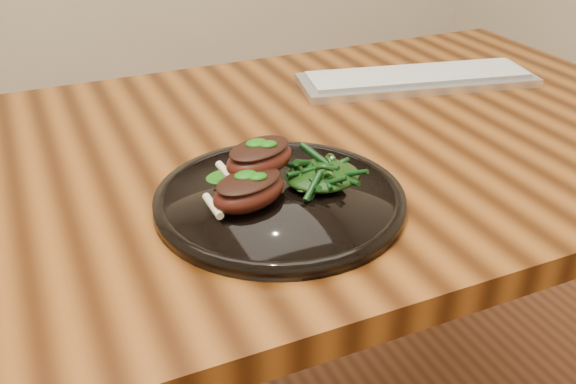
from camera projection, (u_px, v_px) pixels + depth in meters
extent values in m
cube|color=#321606|center=(220.00, 168.00, 0.95)|extent=(1.60, 0.80, 0.04)
cylinder|color=#37170C|center=(455.00, 188.00, 1.66)|extent=(0.06, 0.06, 0.71)
cylinder|color=black|center=(280.00, 200.00, 0.80)|extent=(0.31, 0.31, 0.02)
torus|color=black|center=(280.00, 199.00, 0.80)|extent=(0.31, 0.31, 0.02)
cylinder|color=black|center=(280.00, 196.00, 0.80)|extent=(0.21, 0.21, 0.00)
ellipsoid|color=#40130C|center=(249.00, 192.00, 0.77)|extent=(0.12, 0.10, 0.04)
ellipsoid|color=black|center=(249.00, 181.00, 0.76)|extent=(0.10, 0.09, 0.01)
cylinder|color=beige|center=(213.00, 206.00, 0.75)|extent=(0.01, 0.05, 0.01)
ellipsoid|color=#0A4307|center=(248.00, 176.00, 0.76)|extent=(0.03, 0.02, 0.01)
ellipsoid|color=#40130C|center=(260.00, 159.00, 0.80)|extent=(0.12, 0.10, 0.04)
ellipsoid|color=black|center=(259.00, 148.00, 0.79)|extent=(0.10, 0.09, 0.01)
cylinder|color=beige|center=(226.00, 172.00, 0.79)|extent=(0.01, 0.05, 0.01)
ellipsoid|color=#0A4307|center=(259.00, 144.00, 0.79)|extent=(0.03, 0.02, 0.01)
ellipsoid|color=#0A4307|center=(232.00, 176.00, 0.84)|extent=(0.07, 0.05, 0.00)
ellipsoid|color=black|center=(322.00, 175.00, 0.82)|extent=(0.10, 0.09, 0.02)
cube|color=silver|center=(417.00, 80.00, 1.20)|extent=(0.46, 0.22, 0.01)
cube|color=silver|center=(418.00, 75.00, 1.19)|extent=(0.42, 0.19, 0.01)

